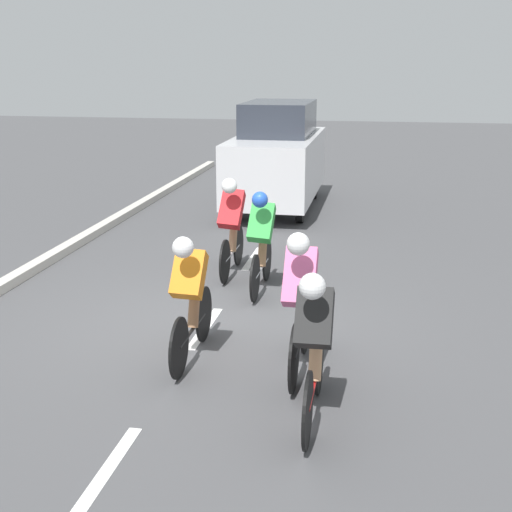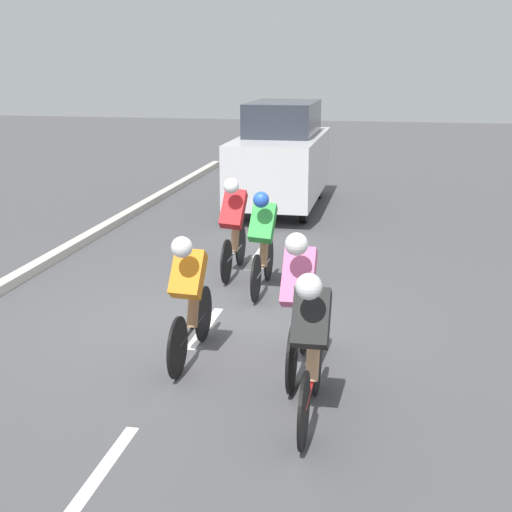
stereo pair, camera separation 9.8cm
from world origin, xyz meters
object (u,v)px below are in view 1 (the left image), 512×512
Objects in this scene: cyclist_green at (261,239)px; support_car at (277,157)px; cyclist_orange at (190,294)px; cyclist_red at (231,223)px; cyclist_black at (314,342)px; cyclist_pink at (300,299)px.

support_car is at bearing -83.46° from cyclist_green.
cyclist_green is 0.98× the size of cyclist_orange.
cyclist_red is (0.24, -3.19, 0.05)m from cyclist_orange.
cyclist_pink is (0.25, -1.00, 0.05)m from cyclist_black.
cyclist_pink is at bearing 113.47° from cyclist_red.
cyclist_red is (0.58, -0.72, 0.03)m from cyclist_green.
cyclist_black is at bearing 107.11° from cyclist_green.
cyclist_orange is at bearing -37.66° from cyclist_black.
cyclist_red is at bearing -66.53° from cyclist_pink.
cyclist_pink is 8.57m from support_car.
cyclist_pink is at bearing 108.32° from cyclist_green.
support_car reaches higher than cyclist_green.
cyclist_green is 0.95× the size of cyclist_black.
cyclist_orange is 3.20m from cyclist_red.
cyclist_pink reaches higher than cyclist_black.
cyclist_pink is 1.04× the size of cyclist_red.
cyclist_black is 1.01× the size of cyclist_pink.
cyclist_black is at bearing 100.65° from support_car.
cyclist_green is 2.73m from cyclist_pink.
cyclist_pink reaches higher than cyclist_red.
cyclist_red is at bearing -85.75° from cyclist_orange.
support_car is (1.77, -9.42, 0.36)m from cyclist_black.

